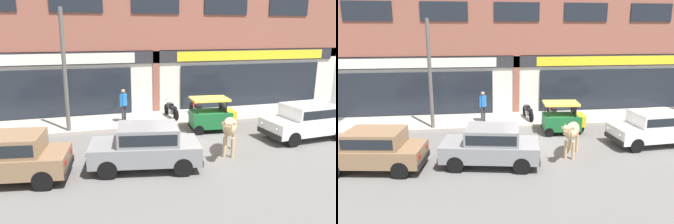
% 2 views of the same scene
% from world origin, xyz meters
% --- Properties ---
extents(ground_plane, '(90.00, 90.00, 0.00)m').
position_xyz_m(ground_plane, '(0.00, 0.00, 0.00)').
color(ground_plane, '#605E5B').
extents(sidewalk, '(19.00, 2.87, 0.13)m').
position_xyz_m(sidewalk, '(0.00, 3.64, 0.07)').
color(sidewalk, '#A8A093').
rests_on(sidewalk, ground).
extents(shop_building, '(23.00, 1.40, 9.59)m').
position_xyz_m(shop_building, '(-0.01, 5.33, 4.58)').
color(shop_building, '#8E5142').
rests_on(shop_building, ground).
extents(cow, '(1.27, 1.95, 1.61)m').
position_xyz_m(cow, '(1.10, -1.67, 1.01)').
color(cow, tan).
rests_on(cow, ground).
extents(car_0, '(3.79, 2.20, 1.46)m').
position_xyz_m(car_0, '(-2.07, -2.14, 0.81)').
color(car_0, black).
rests_on(car_0, ground).
extents(car_1, '(3.70, 1.84, 1.46)m').
position_xyz_m(car_1, '(4.98, -0.85, 0.81)').
color(car_1, black).
rests_on(car_1, ground).
extents(car_2, '(3.77, 2.10, 1.46)m').
position_xyz_m(car_2, '(-6.18, -2.00, 0.81)').
color(car_2, black).
rests_on(car_2, ground).
extents(auto_rickshaw, '(2.04, 1.32, 1.52)m').
position_xyz_m(auto_rickshaw, '(1.62, 1.18, 0.66)').
color(auto_rickshaw, black).
rests_on(auto_rickshaw, ground).
extents(motorcycle_0, '(0.52, 1.81, 0.88)m').
position_xyz_m(motorcycle_0, '(0.39, 3.52, 0.52)').
color(motorcycle_0, black).
rests_on(motorcycle_0, sidewalk).
extents(motorcycle_1, '(0.52, 1.81, 0.88)m').
position_xyz_m(motorcycle_1, '(1.72, 3.46, 0.52)').
color(motorcycle_1, black).
rests_on(motorcycle_1, sidewalk).
extents(pedestrian, '(0.39, 0.37, 1.60)m').
position_xyz_m(pedestrian, '(-2.04, 3.22, 1.11)').
color(pedestrian, '#2D2D33').
rests_on(pedestrian, sidewalk).
extents(utility_pole, '(0.18, 0.18, 5.21)m').
position_xyz_m(utility_pole, '(-4.57, 2.50, 2.73)').
color(utility_pole, '#595651').
rests_on(utility_pole, sidewalk).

